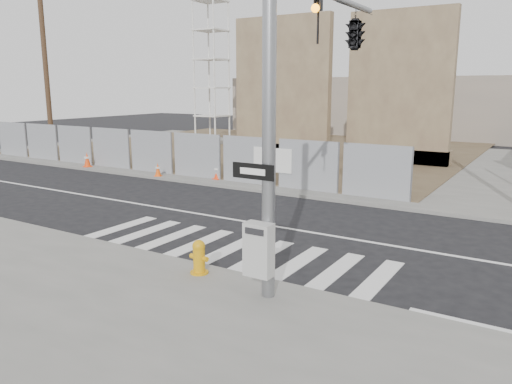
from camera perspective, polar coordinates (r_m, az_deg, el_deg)
The scene contains 13 objects.
ground at distance 15.25m, azimuth 2.38°, elevation -3.99°, with size 100.00×100.00×0.00m, color black.
sidewalk_far at distance 28.05m, azimuth 16.55°, elevation 2.97°, with size 50.00×20.00×0.12m, color slate.
signal_pole at distance 11.74m, azimuth 8.52°, elevation 14.74°, with size 0.96×5.87×7.00m.
chain_link_fence at distance 24.91m, azimuth -12.22°, elevation 4.59°, with size 24.60×0.04×2.00m, color gray.
concrete_wall_left at distance 29.52m, azimuth 3.03°, elevation 10.34°, with size 6.00×1.30×8.00m.
concrete_wall_right at distance 27.97m, azimuth 16.00°, elevation 9.82°, with size 5.50×1.30×8.00m.
crane_tower at distance 37.45m, azimuth -5.22°, elevation 19.29°, with size 2.60×2.60×18.15m.
utility_pole_left at distance 31.13m, azimuth -22.90°, elevation 12.89°, with size 1.60×0.28×10.00m.
fire_hydrant at distance 11.17m, azimuth -6.53°, elevation -7.38°, with size 0.48×0.48×0.77m.
traffic_cone_a at distance 27.31m, azimuth -18.73°, elevation 3.52°, with size 0.49×0.49×0.76m.
traffic_cone_b at distance 23.58m, azimuth -11.15°, elevation 2.52°, with size 0.42×0.42×0.62m.
traffic_cone_c at distance 22.46m, azimuth -4.44°, elevation 2.37°, with size 0.39×0.39×0.71m.
traffic_cone_d at distance 20.92m, azimuth 4.15°, elevation 1.78°, with size 0.48×0.48×0.80m.
Camera 1 is at (7.15, -12.81, 4.17)m, focal length 35.00 mm.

